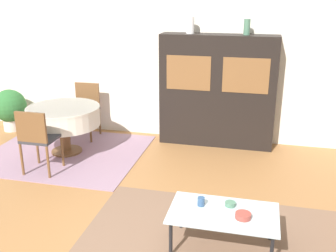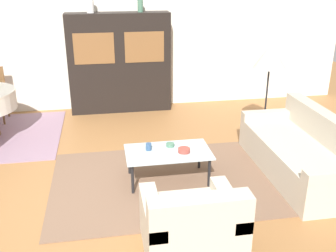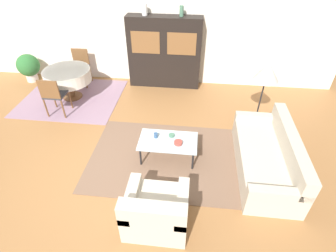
{
  "view_description": "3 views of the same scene",
  "coord_description": "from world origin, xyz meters",
  "px_view_note": "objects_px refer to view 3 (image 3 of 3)",
  "views": [
    {
      "loc": [
        1.22,
        -2.85,
        2.46
      ],
      "look_at": [
        0.2,
        1.4,
        0.95
      ],
      "focal_mm": 42.0,
      "sensor_mm": 36.0,
      "label": 1
    },
    {
      "loc": [
        0.21,
        -3.84,
        2.52
      ],
      "look_at": [
        0.97,
        0.53,
        0.75
      ],
      "focal_mm": 42.0,
      "sensor_mm": 36.0,
      "label": 2
    },
    {
      "loc": [
        1.37,
        -3.05,
        3.52
      ],
      "look_at": [
        0.97,
        0.53,
        0.75
      ],
      "focal_mm": 28.0,
      "sensor_mm": 36.0,
      "label": 3
    }
  ],
  "objects_px": {
    "bowl_small": "(172,135)",
    "coffee_table": "(168,142)",
    "dining_chair_near": "(54,94)",
    "armchair": "(156,211)",
    "vase_short": "(182,11)",
    "couch": "(268,157)",
    "dining_chair_far": "(80,64)",
    "bowl": "(178,143)",
    "cup": "(156,135)",
    "display_cabinet": "(164,53)",
    "vase_tall": "(144,9)",
    "dining_table": "(68,76)",
    "potted_plant": "(28,66)"
  },
  "relations": [
    {
      "from": "bowl_small",
      "to": "coffee_table",
      "type": "bearing_deg",
      "value": -111.28
    },
    {
      "from": "bowl_small",
      "to": "dining_chair_near",
      "type": "bearing_deg",
      "value": 160.08
    },
    {
      "from": "armchair",
      "to": "vase_short",
      "type": "height_order",
      "value": "vase_short"
    },
    {
      "from": "couch",
      "to": "dining_chair_far",
      "type": "height_order",
      "value": "dining_chair_far"
    },
    {
      "from": "armchair",
      "to": "bowl",
      "type": "xyz_separation_m",
      "value": [
        0.2,
        1.34,
        0.15
      ]
    },
    {
      "from": "armchair",
      "to": "dining_chair_far",
      "type": "height_order",
      "value": "dining_chair_far"
    },
    {
      "from": "cup",
      "to": "coffee_table",
      "type": "bearing_deg",
      "value": -17.66
    },
    {
      "from": "dining_chair_far",
      "to": "display_cabinet",
      "type": "bearing_deg",
      "value": -175.54
    },
    {
      "from": "couch",
      "to": "vase_tall",
      "type": "height_order",
      "value": "vase_tall"
    },
    {
      "from": "couch",
      "to": "display_cabinet",
      "type": "distance_m",
      "value": 3.74
    },
    {
      "from": "dining_table",
      "to": "vase_short",
      "type": "bearing_deg",
      "value": 19.62
    },
    {
      "from": "coffee_table",
      "to": "potted_plant",
      "type": "distance_m",
      "value": 4.94
    },
    {
      "from": "vase_tall",
      "to": "bowl_small",
      "type": "bearing_deg",
      "value": -71.06
    },
    {
      "from": "couch",
      "to": "vase_short",
      "type": "height_order",
      "value": "vase_short"
    },
    {
      "from": "dining_chair_near",
      "to": "vase_tall",
      "type": "relative_size",
      "value": 3.57
    },
    {
      "from": "armchair",
      "to": "vase_tall",
      "type": "distance_m",
      "value": 4.65
    },
    {
      "from": "bowl",
      "to": "dining_chair_far",
      "type": "bearing_deg",
      "value": 136.34
    },
    {
      "from": "couch",
      "to": "cup",
      "type": "xyz_separation_m",
      "value": [
        -2.01,
        0.18,
        0.17
      ]
    },
    {
      "from": "dining_chair_near",
      "to": "cup",
      "type": "relative_size",
      "value": 10.24
    },
    {
      "from": "dining_chair_near",
      "to": "bowl",
      "type": "bearing_deg",
      "value": -22.49
    },
    {
      "from": "vase_tall",
      "to": "potted_plant",
      "type": "distance_m",
      "value": 3.63
    },
    {
      "from": "armchair",
      "to": "coffee_table",
      "type": "relative_size",
      "value": 0.84
    },
    {
      "from": "armchair",
      "to": "dining_table",
      "type": "relative_size",
      "value": 0.79
    },
    {
      "from": "armchair",
      "to": "display_cabinet",
      "type": "distance_m",
      "value": 4.32
    },
    {
      "from": "cup",
      "to": "potted_plant",
      "type": "distance_m",
      "value": 4.71
    },
    {
      "from": "couch",
      "to": "coffee_table",
      "type": "relative_size",
      "value": 1.92
    },
    {
      "from": "coffee_table",
      "to": "dining_table",
      "type": "distance_m",
      "value": 3.3
    },
    {
      "from": "couch",
      "to": "vase_short",
      "type": "bearing_deg",
      "value": 31.11
    },
    {
      "from": "dining_chair_far",
      "to": "vase_tall",
      "type": "height_order",
      "value": "vase_tall"
    },
    {
      "from": "couch",
      "to": "bowl",
      "type": "relative_size",
      "value": 13.43
    },
    {
      "from": "vase_short",
      "to": "dining_chair_far",
      "type": "bearing_deg",
      "value": -176.2
    },
    {
      "from": "dining_chair_far",
      "to": "cup",
      "type": "relative_size",
      "value": 10.24
    },
    {
      "from": "cup",
      "to": "vase_tall",
      "type": "xyz_separation_m",
      "value": [
        -0.65,
        2.78,
        1.49
      ]
    },
    {
      "from": "vase_tall",
      "to": "potted_plant",
      "type": "xyz_separation_m",
      "value": [
        -3.29,
        -0.2,
        -1.51
      ]
    },
    {
      "from": "display_cabinet",
      "to": "dining_table",
      "type": "relative_size",
      "value": 1.65
    },
    {
      "from": "dining_table",
      "to": "coffee_table",
      "type": "bearing_deg",
      "value": -35.37
    },
    {
      "from": "coffee_table",
      "to": "vase_short",
      "type": "bearing_deg",
      "value": 90.13
    },
    {
      "from": "bowl_small",
      "to": "potted_plant",
      "type": "xyz_separation_m",
      "value": [
        -4.22,
        2.52,
        0.0
      ]
    },
    {
      "from": "coffee_table",
      "to": "vase_tall",
      "type": "xyz_separation_m",
      "value": [
        -0.88,
        2.86,
        1.57
      ]
    },
    {
      "from": "couch",
      "to": "coffee_table",
      "type": "bearing_deg",
      "value": 86.74
    },
    {
      "from": "bowl_small",
      "to": "vase_tall",
      "type": "xyz_separation_m",
      "value": [
        -0.93,
        2.72,
        1.51
      ]
    },
    {
      "from": "couch",
      "to": "bowl",
      "type": "xyz_separation_m",
      "value": [
        -1.59,
        0.04,
        0.15
      ]
    },
    {
      "from": "bowl",
      "to": "vase_short",
      "type": "height_order",
      "value": "vase_short"
    },
    {
      "from": "coffee_table",
      "to": "dining_chair_near",
      "type": "height_order",
      "value": "dining_chair_near"
    },
    {
      "from": "vase_short",
      "to": "dining_table",
      "type": "bearing_deg",
      "value": -160.38
    },
    {
      "from": "vase_tall",
      "to": "dining_chair_near",
      "type": "bearing_deg",
      "value": -136.16
    },
    {
      "from": "couch",
      "to": "dining_chair_far",
      "type": "distance_m",
      "value": 5.27
    },
    {
      "from": "bowl",
      "to": "bowl_small",
      "type": "relative_size",
      "value": 1.43
    },
    {
      "from": "display_cabinet",
      "to": "vase_short",
      "type": "bearing_deg",
      "value": 0.13
    },
    {
      "from": "armchair",
      "to": "display_cabinet",
      "type": "bearing_deg",
      "value": 95.4
    }
  ]
}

